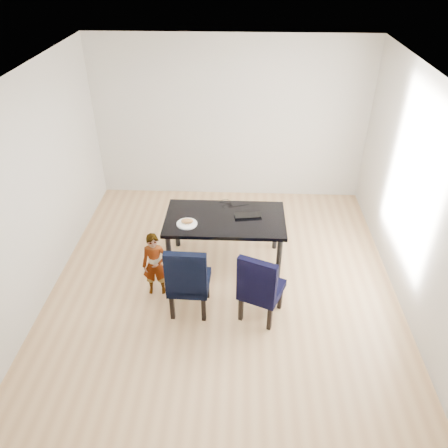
{
  "coord_description": "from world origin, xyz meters",
  "views": [
    {
      "loc": [
        0.2,
        -4.37,
        3.91
      ],
      "look_at": [
        0.0,
        0.2,
        0.85
      ],
      "focal_mm": 35.0,
      "sensor_mm": 36.0,
      "label": 1
    }
  ],
  "objects_px": {
    "dining_table": "(225,240)",
    "chair_left": "(189,277)",
    "plate": "(187,224)",
    "chair_right": "(262,284)",
    "child": "(155,265)",
    "laptop": "(247,213)"
  },
  "relations": [
    {
      "from": "dining_table",
      "to": "plate",
      "type": "xyz_separation_m",
      "value": [
        -0.49,
        -0.18,
        0.38
      ]
    },
    {
      "from": "chair_left",
      "to": "chair_right",
      "type": "bearing_deg",
      "value": -2.63
    },
    {
      "from": "dining_table",
      "to": "chair_left",
      "type": "bearing_deg",
      "value": -112.86
    },
    {
      "from": "chair_right",
      "to": "chair_left",
      "type": "bearing_deg",
      "value": -162.13
    },
    {
      "from": "chair_right",
      "to": "dining_table",
      "type": "bearing_deg",
      "value": 138.18
    },
    {
      "from": "chair_right",
      "to": "child",
      "type": "xyz_separation_m",
      "value": [
        -1.33,
        0.34,
        -0.03
      ]
    },
    {
      "from": "dining_table",
      "to": "laptop",
      "type": "distance_m",
      "value": 0.5
    },
    {
      "from": "chair_left",
      "to": "plate",
      "type": "height_order",
      "value": "chair_left"
    },
    {
      "from": "laptop",
      "to": "child",
      "type": "bearing_deg",
      "value": 24.83
    },
    {
      "from": "chair_left",
      "to": "chair_right",
      "type": "distance_m",
      "value": 0.87
    },
    {
      "from": "plate",
      "to": "laptop",
      "type": "height_order",
      "value": "laptop"
    },
    {
      "from": "laptop",
      "to": "plate",
      "type": "bearing_deg",
      "value": 11.05
    },
    {
      "from": "chair_left",
      "to": "laptop",
      "type": "height_order",
      "value": "chair_left"
    },
    {
      "from": "dining_table",
      "to": "chair_left",
      "type": "height_order",
      "value": "chair_left"
    },
    {
      "from": "chair_left",
      "to": "child",
      "type": "bearing_deg",
      "value": 151.37
    },
    {
      "from": "chair_left",
      "to": "laptop",
      "type": "distance_m",
      "value": 1.26
    },
    {
      "from": "dining_table",
      "to": "plate",
      "type": "distance_m",
      "value": 0.65
    },
    {
      "from": "dining_table",
      "to": "chair_left",
      "type": "relative_size",
      "value": 1.61
    },
    {
      "from": "child",
      "to": "dining_table",
      "type": "bearing_deg",
      "value": 32.02
    },
    {
      "from": "chair_right",
      "to": "laptop",
      "type": "bearing_deg",
      "value": 121.85
    },
    {
      "from": "dining_table",
      "to": "chair_right",
      "type": "distance_m",
      "value": 1.11
    },
    {
      "from": "plate",
      "to": "laptop",
      "type": "bearing_deg",
      "value": 19.35
    }
  ]
}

